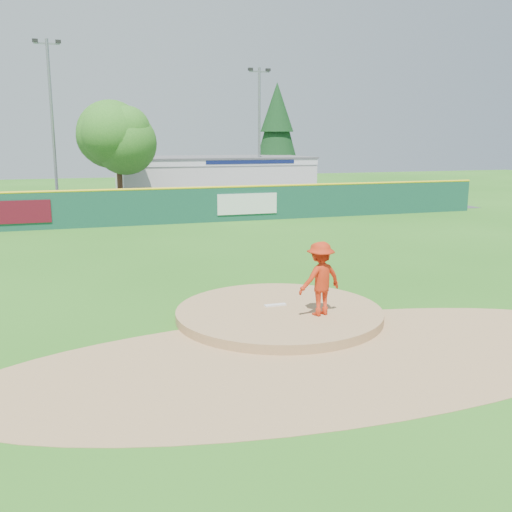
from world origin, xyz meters
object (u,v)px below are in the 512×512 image
object	(u,v)px
deciduous_tree	(118,141)
conifer_tree	(277,130)
pitcher	(320,279)
van	(176,201)
light_pole_left	(52,118)
light_pole_right	(259,128)
pool_building_grp	(213,177)

from	to	relation	value
deciduous_tree	conifer_tree	distance (m)	18.63
pitcher	deciduous_tree	bearing A→B (deg)	-97.77
van	conifer_tree	size ratio (longest dim) A/B	0.58
pitcher	light_pole_left	world-z (taller)	light_pole_left
deciduous_tree	conifer_tree	size ratio (longest dim) A/B	0.77
deciduous_tree	light_pole_right	distance (m)	11.75
pitcher	deciduous_tree	distance (m)	26.16
pool_building_grp	conifer_tree	world-z (taller)	conifer_tree
van	conifer_tree	distance (m)	18.43
pitcher	deciduous_tree	xyz separation A→B (m)	(-2.82, 25.79, 3.35)
pitcher	light_pole_right	world-z (taller)	light_pole_right
pitcher	light_pole_left	distance (m)	29.02
pool_building_grp	light_pole_right	world-z (taller)	light_pole_right
pitcher	pool_building_grp	xyz separation A→B (m)	(5.18, 32.78, 0.46)
deciduous_tree	light_pole_left	size ratio (longest dim) A/B	0.67
van	light_pole_left	distance (m)	10.00
conifer_tree	pitcher	bearing A→B (deg)	-108.32
van	pool_building_grp	xyz separation A→B (m)	(4.73, 9.39, 0.87)
light_pole_right	pitcher	bearing A→B (deg)	-105.35
light_pole_right	conifer_tree	bearing A→B (deg)	60.26
pool_building_grp	light_pole_left	xyz separation A→B (m)	(-12.00, -4.99, 4.39)
van	conifer_tree	bearing A→B (deg)	-52.86
pitcher	conifer_tree	bearing A→B (deg)	-122.32
van	pitcher	bearing A→B (deg)	167.23
pool_building_grp	light_pole_left	distance (m)	13.72
pitcher	light_pole_right	bearing A→B (deg)	-119.36
light_pole_right	deciduous_tree	bearing A→B (deg)	-160.02
conifer_tree	van	bearing A→B (deg)	-131.20
pitcher	conifer_tree	world-z (taller)	conifer_tree
pitcher	light_pole_left	size ratio (longest dim) A/B	0.17
pitcher	deciduous_tree	world-z (taller)	deciduous_tree
conifer_tree	light_pole_right	distance (m)	8.06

